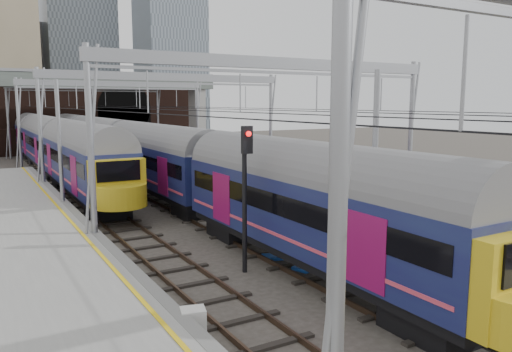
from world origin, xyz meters
TOP-DOWN VIEW (x-y plane):
  - ground at (0.00, 0.00)m, footprint 160.00×160.00m
  - platform_left at (-10.18, 2.50)m, footprint 4.32×55.00m
  - tracks at (0.00, 15.00)m, footprint 14.40×80.00m
  - overhead_line at (0.00, 21.49)m, footprint 16.80×80.00m
  - retaining_wall at (1.40, 51.93)m, footprint 28.00×2.75m
  - overbridge at (0.00, 46.00)m, footprint 28.00×3.00m
  - city_skyline at (2.73, 70.48)m, footprint 37.50×27.50m
  - train_main at (-2.00, 26.05)m, footprint 2.67×61.79m
  - train_second at (-6.00, 44.76)m, footprint 2.77×64.10m
  - signal_near_left at (-3.95, 4.04)m, footprint 0.37×0.48m
  - relay_cabinet at (-7.80, -0.38)m, footprint 0.68×0.61m
  - equip_cover_a at (-1.86, 3.31)m, footprint 1.10×0.93m
  - equip_cover_b at (-2.17, 4.90)m, footprint 1.11×0.92m
  - equip_cover_c at (6.69, 5.34)m, footprint 1.04×0.89m

SIDE VIEW (x-z plane):
  - ground at x=0.00m, z-range 0.00..0.00m
  - tracks at x=0.00m, z-range -0.09..0.13m
  - equip_cover_c at x=6.69m, z-range 0.00..0.10m
  - equip_cover_a at x=-1.86m, z-range 0.00..0.11m
  - equip_cover_b at x=-2.17m, z-range 0.00..0.11m
  - platform_left at x=-10.18m, z-range -0.01..1.11m
  - relay_cabinet at x=-7.80m, z-range 0.00..1.14m
  - train_main at x=-2.00m, z-range 0.09..4.73m
  - train_second at x=-6.00m, z-range 0.08..4.86m
  - signal_near_left at x=-3.95m, z-range 0.65..5.78m
  - retaining_wall at x=1.40m, z-range -0.17..8.83m
  - overhead_line at x=0.00m, z-range 2.57..10.57m
  - overbridge at x=0.00m, z-range 2.64..11.89m
  - city_skyline at x=2.73m, z-range -12.91..47.09m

